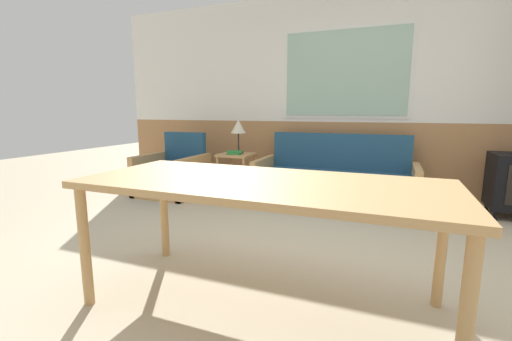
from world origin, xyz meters
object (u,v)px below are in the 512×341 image
Objects in this scene: table_lamp at (238,128)px; dining_table at (262,192)px; couch at (334,183)px; armchair at (173,176)px; side_table at (237,162)px.

dining_table is (1.32, -2.55, -0.22)m from table_lamp.
couch is 2.52m from dining_table.
side_table is at bearing 19.21° from armchair.
couch is 1.50m from table_lamp.
side_table is 1.22× the size of table_lamp.
table_lamp is 0.22× the size of dining_table.
table_lamp is (0.81, 0.43, 0.66)m from armchair.
dining_table is at bearing -90.43° from couch.
dining_table is (1.32, -2.47, 0.25)m from side_table.
couch is 1.35m from side_table.
armchair is 1.13m from table_lamp.
armchair is at bearing -170.63° from couch.
table_lamp is at bearing 23.87° from armchair.
side_table is (0.82, 0.35, 0.19)m from armchair.
couch reaches higher than armchair.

